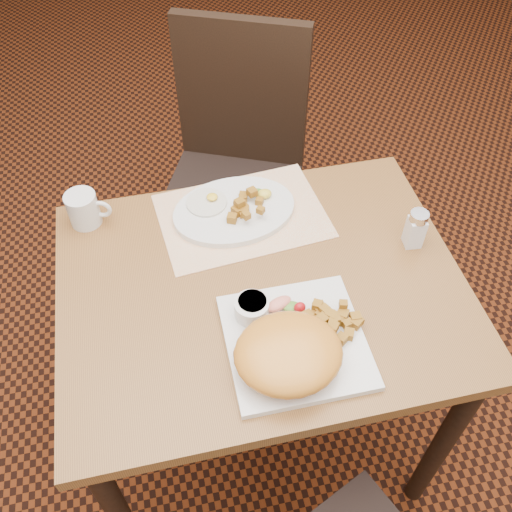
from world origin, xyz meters
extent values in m
plane|color=black|center=(0.00, 0.00, 0.00)|extent=(8.00, 8.00, 0.00)
cube|color=brown|center=(0.00, 0.00, 0.73)|extent=(0.90, 0.70, 0.03)
cylinder|color=black|center=(0.40, -0.30, 0.36)|extent=(0.05, 0.05, 0.71)
cylinder|color=black|center=(-0.40, 0.30, 0.36)|extent=(0.05, 0.05, 0.71)
cylinder|color=black|center=(0.40, 0.30, 0.36)|extent=(0.05, 0.05, 0.71)
cube|color=black|center=(0.03, 0.60, 0.45)|extent=(0.55, 0.55, 0.05)
cylinder|color=black|center=(0.27, 0.69, 0.21)|extent=(0.04, 0.04, 0.42)
cylinder|color=black|center=(0.13, 0.36, 0.21)|extent=(0.04, 0.04, 0.42)
cylinder|color=black|center=(-0.06, 0.83, 0.21)|extent=(0.04, 0.04, 0.42)
cylinder|color=black|center=(-0.20, 0.51, 0.21)|extent=(0.04, 0.04, 0.42)
cube|color=black|center=(0.11, 0.78, 0.72)|extent=(0.40, 0.21, 0.50)
cube|color=white|center=(0.00, 0.22, 0.75)|extent=(0.43, 0.32, 0.00)
cube|color=silver|center=(0.03, -0.17, 0.76)|extent=(0.28, 0.28, 0.02)
ellipsoid|color=orange|center=(0.00, -0.22, 0.81)|extent=(0.21, 0.19, 0.08)
ellipsoid|color=orange|center=(0.03, -0.24, 0.78)|extent=(0.08, 0.08, 0.03)
ellipsoid|color=orange|center=(-0.06, -0.19, 0.78)|extent=(0.08, 0.08, 0.03)
cylinder|color=silver|center=(-0.04, -0.09, 0.79)|extent=(0.07, 0.07, 0.04)
cylinder|color=beige|center=(-0.04, -0.08, 0.80)|extent=(0.06, 0.06, 0.01)
ellipsoid|color=#387223|center=(0.04, -0.09, 0.77)|extent=(0.04, 0.03, 0.01)
ellipsoid|color=red|center=(0.06, -0.10, 0.78)|extent=(0.03, 0.03, 0.03)
ellipsoid|color=#F28C72|center=(0.02, -0.08, 0.78)|extent=(0.07, 0.05, 0.02)
cylinder|color=white|center=(-0.08, 0.26, 0.77)|extent=(0.10, 0.10, 0.01)
ellipsoid|color=yellow|center=(-0.06, 0.27, 0.78)|extent=(0.03, 0.03, 0.01)
ellipsoid|color=#387223|center=(0.05, 0.26, 0.78)|extent=(0.05, 0.05, 0.01)
ellipsoid|color=yellow|center=(0.06, 0.25, 0.78)|extent=(0.04, 0.03, 0.02)
cube|color=white|center=(0.37, 0.04, 0.79)|extent=(0.04, 0.04, 0.08)
cylinder|color=silver|center=(0.37, 0.04, 0.84)|extent=(0.05, 0.05, 0.02)
cylinder|color=silver|center=(-0.37, 0.28, 0.79)|extent=(0.08, 0.08, 0.09)
torus|color=silver|center=(-0.33, 0.27, 0.79)|extent=(0.05, 0.02, 0.05)
cube|color=#AE741C|center=(0.14, -0.16, 0.77)|extent=(0.02, 0.02, 0.02)
cube|color=#AE741C|center=(0.09, -0.11, 0.79)|extent=(0.03, 0.03, 0.02)
cube|color=#AE741C|center=(0.14, -0.12, 0.79)|extent=(0.02, 0.02, 0.02)
cube|color=#AE741C|center=(0.16, -0.16, 0.78)|extent=(0.03, 0.03, 0.02)
cube|color=#AE741C|center=(0.09, -0.15, 0.77)|extent=(0.02, 0.02, 0.02)
cube|color=#AE741C|center=(0.11, -0.15, 0.78)|extent=(0.03, 0.03, 0.02)
cube|color=#AE741C|center=(0.11, -0.14, 0.79)|extent=(0.03, 0.03, 0.02)
cube|color=#AE741C|center=(0.10, -0.13, 0.79)|extent=(0.02, 0.02, 0.02)
cube|color=#AE741C|center=(0.10, -0.18, 0.78)|extent=(0.03, 0.03, 0.02)
cube|color=#AE741C|center=(0.12, -0.15, 0.79)|extent=(0.02, 0.02, 0.02)
cube|color=#AE741C|center=(0.12, -0.19, 0.78)|extent=(0.03, 0.03, 0.02)
cube|color=#AE741C|center=(0.17, -0.16, 0.77)|extent=(0.03, 0.03, 0.02)
cube|color=#AE741C|center=(0.08, -0.12, 0.77)|extent=(0.02, 0.02, 0.02)
cube|color=#AE741C|center=(0.09, -0.15, 0.79)|extent=(0.03, 0.03, 0.02)
cube|color=#AE741C|center=(0.11, -0.14, 0.78)|extent=(0.02, 0.03, 0.02)
cube|color=#AE741C|center=(0.11, -0.15, 0.78)|extent=(0.03, 0.03, 0.02)
cube|color=#AE741C|center=(0.14, -0.14, 0.77)|extent=(0.02, 0.02, 0.02)
cube|color=#AE741C|center=(0.07, -0.12, 0.78)|extent=(0.02, 0.02, 0.02)
cube|color=#AE741C|center=(0.14, -0.18, 0.78)|extent=(0.03, 0.03, 0.02)
cube|color=#AE741C|center=(0.12, -0.15, 0.77)|extent=(0.02, 0.02, 0.02)
cube|color=#AE741C|center=(0.10, -0.11, 0.78)|extent=(0.03, 0.02, 0.02)
cube|color=#AE741C|center=(0.11, -0.17, 0.79)|extent=(0.03, 0.03, 0.02)
cube|color=#AE741C|center=(0.11, -0.16, 0.78)|extent=(0.03, 0.03, 0.02)
cube|color=#AE741C|center=(0.16, -0.15, 0.78)|extent=(0.02, 0.02, 0.02)
cube|color=#AE741C|center=(0.14, -0.14, 0.78)|extent=(0.03, 0.03, 0.02)
cube|color=#AE741C|center=(0.11, -0.16, 0.79)|extent=(0.03, 0.03, 0.02)
cube|color=#AE741C|center=(0.10, -0.13, 0.78)|extent=(0.03, 0.03, 0.02)
cube|color=#AE741C|center=(0.13, -0.14, 0.78)|extent=(0.03, 0.03, 0.02)
cube|color=#AE741C|center=(0.01, 0.22, 0.78)|extent=(0.02, 0.02, 0.02)
cube|color=#AE741C|center=(-0.01, 0.22, 0.78)|extent=(0.03, 0.02, 0.02)
cube|color=#AE741C|center=(-0.01, 0.22, 0.80)|extent=(0.03, 0.03, 0.02)
cube|color=#AE741C|center=(0.03, 0.25, 0.79)|extent=(0.03, 0.03, 0.02)
cube|color=#AE741C|center=(0.00, 0.21, 0.78)|extent=(0.03, 0.03, 0.02)
cube|color=#AE741C|center=(0.01, 0.25, 0.78)|extent=(0.02, 0.02, 0.02)
cube|color=#AE741C|center=(-0.01, 0.21, 0.78)|extent=(0.03, 0.03, 0.02)
cube|color=#AE741C|center=(0.00, 0.18, 0.79)|extent=(0.02, 0.02, 0.02)
cube|color=#AE741C|center=(0.04, 0.18, 0.79)|extent=(0.02, 0.02, 0.02)
cube|color=#AE741C|center=(0.05, 0.23, 0.78)|extent=(0.02, 0.02, 0.02)
cube|color=#AE741C|center=(-0.01, 0.22, 0.78)|extent=(0.03, 0.03, 0.02)
cube|color=#AE741C|center=(0.00, 0.21, 0.78)|extent=(0.02, 0.02, 0.02)
cube|color=#AE741C|center=(-0.03, 0.19, 0.78)|extent=(0.03, 0.03, 0.02)
cube|color=#AE741C|center=(0.01, 0.26, 0.78)|extent=(0.02, 0.02, 0.02)
cube|color=#AE741C|center=(0.00, 0.20, 0.78)|extent=(0.02, 0.02, 0.02)
camera|label=1|loc=(-0.18, -0.76, 1.75)|focal=40.00mm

